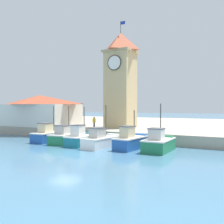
{
  "coord_description": "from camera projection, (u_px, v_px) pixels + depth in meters",
  "views": [
    {
      "loc": [
        14.94,
        -18.59,
        4.17
      ],
      "look_at": [
        -0.9,
        10.41,
        3.5
      ],
      "focal_mm": 42.0,
      "sensor_mm": 36.0,
      "label": 1
    }
  ],
  "objects": [
    {
      "name": "ground_plane",
      "position": [
        65.0,
        153.0,
        23.55
      ],
      "size": [
        300.0,
        300.0,
        0.0
      ],
      "primitive_type": "plane",
      "color": "teal"
    },
    {
      "name": "quay_wharf",
      "position": [
        163.0,
        126.0,
        48.47
      ],
      "size": [
        120.0,
        40.0,
        1.23
      ],
      "primitive_type": "cube",
      "color": "#A89E89",
      "rests_on": "ground"
    },
    {
      "name": "fishing_boat_far_left",
      "position": [
        50.0,
        135.0,
        31.32
      ],
      "size": [
        2.18,
        5.05,
        4.29
      ],
      "color": "#2356A8",
      "rests_on": "ground"
    },
    {
      "name": "fishing_boat_left_outer",
      "position": [
        66.0,
        137.0,
        29.83
      ],
      "size": [
        2.7,
        4.95,
        4.22
      ],
      "color": "#237A4C",
      "rests_on": "ground"
    },
    {
      "name": "fishing_boat_left_inner",
      "position": [
        81.0,
        139.0,
        28.08
      ],
      "size": [
        2.09,
        4.24,
        4.15
      ],
      "color": "#196B7F",
      "rests_on": "ground"
    },
    {
      "name": "fishing_boat_mid_left",
      "position": [
        102.0,
        140.0,
        26.75
      ],
      "size": [
        2.48,
        4.98,
        4.32
      ],
      "color": "silver",
      "rests_on": "ground"
    },
    {
      "name": "fishing_boat_center",
      "position": [
        131.0,
        141.0,
        25.83
      ],
      "size": [
        2.2,
        4.65,
        3.81
      ],
      "color": "#2356A8",
      "rests_on": "ground"
    },
    {
      "name": "fishing_boat_mid_right",
      "position": [
        159.0,
        143.0,
        24.42
      ],
      "size": [
        2.24,
        4.22,
        4.47
      ],
      "color": "#237A4C",
      "rests_on": "ground"
    },
    {
      "name": "clock_tower",
      "position": [
        120.0,
        78.0,
        37.04
      ],
      "size": [
        4.08,
        4.08,
        14.98
      ],
      "color": "tan",
      "rests_on": "quay_wharf"
    },
    {
      "name": "warehouse_left",
      "position": [
        40.0,
        110.0,
        40.56
      ],
      "size": [
        11.98,
        6.85,
        4.73
      ],
      "color": "silver",
      "rests_on": "quay_wharf"
    },
    {
      "name": "dock_worker_near_tower",
      "position": [
        94.0,
        123.0,
        34.34
      ],
      "size": [
        0.34,
        0.22,
        1.62
      ],
      "color": "#33333D",
      "rests_on": "quay_wharf"
    }
  ]
}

